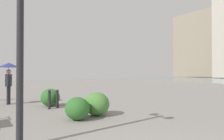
{
  "coord_description": "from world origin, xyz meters",
  "views": [
    {
      "loc": [
        -1.32,
        2.14,
        1.56
      ],
      "look_at": [
        8.59,
        -4.63,
        1.7
      ],
      "focal_mm": 32.0,
      "sensor_mm": 36.0,
      "label": 1
    }
  ],
  "objects": [
    {
      "name": "shrub_round",
      "position": [
        4.72,
        -0.61,
        0.37
      ],
      "size": [
        0.88,
        0.79,
        0.75
      ],
      "color": "#2D6628",
      "rests_on": "ground"
    },
    {
      "name": "bollard_near",
      "position": [
        7.17,
        -0.44,
        0.43
      ],
      "size": [
        0.13,
        0.13,
        0.83
      ],
      "color": "#232328",
      "rests_on": "ground"
    },
    {
      "name": "shrub_wide",
      "position": [
        4.95,
        -1.47,
        0.42
      ],
      "size": [
        0.98,
        0.88,
        0.83
      ],
      "color": "#477F38",
      "rests_on": "ground"
    },
    {
      "name": "pedestrian",
      "position": [
        9.6,
        0.82,
        1.6
      ],
      "size": [
        1.0,
        1.0,
        2.03
      ],
      "color": "black",
      "rests_on": "ground"
    },
    {
      "name": "bollard_mid",
      "position": [
        7.31,
        -0.83,
        0.42
      ],
      "size": [
        0.13,
        0.13,
        0.8
      ],
      "color": "#232328",
      "rests_on": "ground"
    },
    {
      "name": "shrub_low",
      "position": [
        7.89,
        -0.7,
        0.4
      ],
      "size": [
        0.95,
        0.85,
        0.8
      ],
      "color": "#2D6628",
      "rests_on": "ground"
    },
    {
      "name": "building_highrise",
      "position": [
        41.76,
        -67.54,
        11.73
      ],
      "size": [
        17.0,
        10.08,
        23.46
      ],
      "color": "gray",
      "rests_on": "ground"
    },
    {
      "name": "lamppost",
      "position": [
        3.2,
        1.38,
        2.59
      ],
      "size": [
        0.98,
        0.28,
        3.87
      ],
      "color": "#232328",
      "rests_on": "ground"
    }
  ]
}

